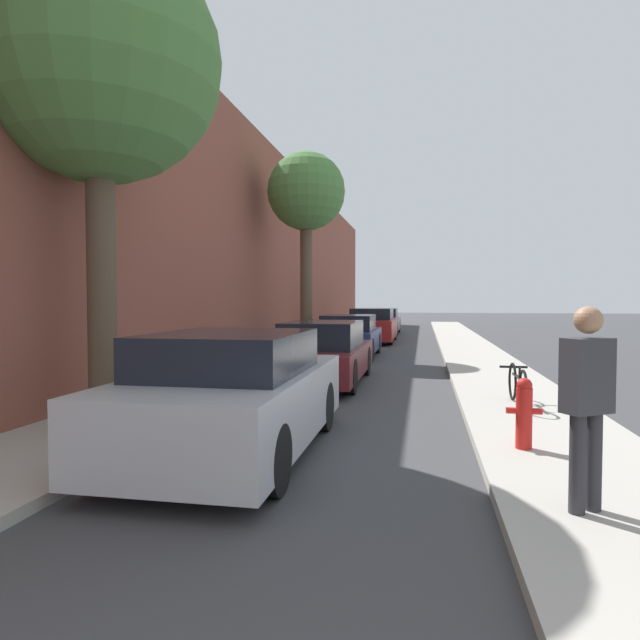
{
  "coord_description": "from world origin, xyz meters",
  "views": [
    {
      "loc": [
        1.29,
        0.07,
        1.8
      ],
      "look_at": [
        -0.73,
        10.68,
        1.39
      ],
      "focal_mm": 30.4,
      "sensor_mm": 36.0,
      "label": 1
    }
  ],
  "objects_px": {
    "parked_car_maroon": "(324,354)",
    "pedestrian": "(587,395)",
    "parked_car_silver": "(234,395)",
    "street_tree_far": "(306,195)",
    "bicycle": "(517,385)",
    "parked_car_red": "(373,326)",
    "parked_car_grey": "(382,321)",
    "parked_car_navy": "(349,337)",
    "fire_hydrant": "(524,412)",
    "street_tree_near": "(98,63)"
  },
  "relations": [
    {
      "from": "parked_car_maroon",
      "to": "street_tree_far",
      "type": "bearing_deg",
      "value": 106.3
    },
    {
      "from": "parked_car_navy",
      "to": "parked_car_grey",
      "type": "distance_m",
      "value": 11.72
    },
    {
      "from": "parked_car_navy",
      "to": "fire_hydrant",
      "type": "xyz_separation_m",
      "value": [
        3.39,
        -10.49,
        -0.11
      ]
    },
    {
      "from": "parked_car_maroon",
      "to": "pedestrian",
      "type": "distance_m",
      "value": 7.66
    },
    {
      "from": "street_tree_far",
      "to": "pedestrian",
      "type": "bearing_deg",
      "value": -67.96
    },
    {
      "from": "parked_car_silver",
      "to": "parked_car_maroon",
      "type": "distance_m",
      "value": 5.46
    },
    {
      "from": "parked_car_red",
      "to": "fire_hydrant",
      "type": "relative_size",
      "value": 5.81
    },
    {
      "from": "street_tree_near",
      "to": "parked_car_navy",
      "type": "bearing_deg",
      "value": 77.33
    },
    {
      "from": "parked_car_silver",
      "to": "parked_car_maroon",
      "type": "bearing_deg",
      "value": 89.36
    },
    {
      "from": "fire_hydrant",
      "to": "bicycle",
      "type": "distance_m",
      "value": 2.62
    },
    {
      "from": "fire_hydrant",
      "to": "parked_car_maroon",
      "type": "bearing_deg",
      "value": 122.46
    },
    {
      "from": "parked_car_silver",
      "to": "parked_car_grey",
      "type": "bearing_deg",
      "value": 89.89
    },
    {
      "from": "street_tree_near",
      "to": "fire_hydrant",
      "type": "distance_m",
      "value": 7.27
    },
    {
      "from": "street_tree_far",
      "to": "fire_hydrant",
      "type": "height_order",
      "value": "street_tree_far"
    },
    {
      "from": "parked_car_navy",
      "to": "street_tree_near",
      "type": "xyz_separation_m",
      "value": [
        -2.22,
        -9.87,
        4.48
      ]
    },
    {
      "from": "street_tree_near",
      "to": "pedestrian",
      "type": "xyz_separation_m",
      "value": [
        5.75,
        -2.44,
        -4.06
      ]
    },
    {
      "from": "parked_car_red",
      "to": "bicycle",
      "type": "xyz_separation_m",
      "value": [
        3.57,
        -13.95,
        -0.25
      ]
    },
    {
      "from": "parked_car_navy",
      "to": "street_tree_near",
      "type": "distance_m",
      "value": 11.06
    },
    {
      "from": "parked_car_silver",
      "to": "street_tree_far",
      "type": "bearing_deg",
      "value": 97.72
    },
    {
      "from": "street_tree_near",
      "to": "street_tree_far",
      "type": "relative_size",
      "value": 1.08
    },
    {
      "from": "parked_car_red",
      "to": "pedestrian",
      "type": "relative_size",
      "value": 2.86
    },
    {
      "from": "parked_car_silver",
      "to": "bicycle",
      "type": "height_order",
      "value": "parked_car_silver"
    },
    {
      "from": "fire_hydrant",
      "to": "street_tree_near",
      "type": "bearing_deg",
      "value": 173.72
    },
    {
      "from": "parked_car_grey",
      "to": "bicycle",
      "type": "height_order",
      "value": "parked_car_grey"
    },
    {
      "from": "parked_car_navy",
      "to": "street_tree_far",
      "type": "bearing_deg",
      "value": -165.82
    },
    {
      "from": "parked_car_maroon",
      "to": "bicycle",
      "type": "distance_m",
      "value": 4.33
    },
    {
      "from": "parked_car_grey",
      "to": "street_tree_near",
      "type": "height_order",
      "value": "street_tree_near"
    },
    {
      "from": "bicycle",
      "to": "parked_car_red",
      "type": "bearing_deg",
      "value": 103.76
    },
    {
      "from": "parked_car_grey",
      "to": "pedestrian",
      "type": "bearing_deg",
      "value": -82.01
    },
    {
      "from": "parked_car_red",
      "to": "parked_car_navy",
      "type": "bearing_deg",
      "value": -91.67
    },
    {
      "from": "parked_car_maroon",
      "to": "parked_car_grey",
      "type": "relative_size",
      "value": 0.98
    },
    {
      "from": "parked_car_silver",
      "to": "parked_car_navy",
      "type": "bearing_deg",
      "value": 90.63
    },
    {
      "from": "parked_car_grey",
      "to": "street_tree_far",
      "type": "xyz_separation_m",
      "value": [
        -1.47,
        -12.05,
        4.38
      ]
    },
    {
      "from": "parked_car_grey",
      "to": "bicycle",
      "type": "distance_m",
      "value": 19.93
    },
    {
      "from": "pedestrian",
      "to": "bicycle",
      "type": "bearing_deg",
      "value": -125.65
    },
    {
      "from": "parked_car_silver",
      "to": "parked_car_grey",
      "type": "distance_m",
      "value": 22.62
    },
    {
      "from": "parked_car_red",
      "to": "street_tree_near",
      "type": "distance_m",
      "value": 16.7
    },
    {
      "from": "street_tree_near",
      "to": "street_tree_far",
      "type": "xyz_separation_m",
      "value": [
        0.91,
        9.54,
        -0.08
      ]
    },
    {
      "from": "parked_car_navy",
      "to": "bicycle",
      "type": "relative_size",
      "value": 2.6
    },
    {
      "from": "street_tree_far",
      "to": "bicycle",
      "type": "height_order",
      "value": "street_tree_far"
    },
    {
      "from": "parked_car_navy",
      "to": "fire_hydrant",
      "type": "height_order",
      "value": "parked_car_navy"
    },
    {
      "from": "parked_car_grey",
      "to": "street_tree_near",
      "type": "xyz_separation_m",
      "value": [
        -2.38,
        -21.59,
        4.46
      ]
    },
    {
      "from": "parked_car_silver",
      "to": "parked_car_red",
      "type": "height_order",
      "value": "parked_car_red"
    },
    {
      "from": "parked_car_grey",
      "to": "pedestrian",
      "type": "relative_size",
      "value": 2.69
    },
    {
      "from": "parked_car_navy",
      "to": "street_tree_far",
      "type": "height_order",
      "value": "street_tree_far"
    },
    {
      "from": "parked_car_silver",
      "to": "pedestrian",
      "type": "xyz_separation_m",
      "value": [
        3.42,
        -1.41,
        0.36
      ]
    },
    {
      "from": "parked_car_maroon",
      "to": "street_tree_far",
      "type": "xyz_separation_m",
      "value": [
        -1.49,
        5.1,
        4.4
      ]
    },
    {
      "from": "parked_car_silver",
      "to": "fire_hydrant",
      "type": "bearing_deg",
      "value": 7.13
    },
    {
      "from": "parked_car_maroon",
      "to": "bicycle",
      "type": "height_order",
      "value": "parked_car_maroon"
    },
    {
      "from": "pedestrian",
      "to": "parked_car_grey",
      "type": "bearing_deg",
      "value": -114.92
    }
  ]
}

